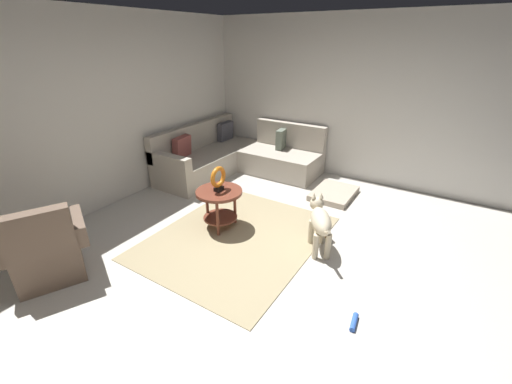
{
  "coord_description": "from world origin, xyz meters",
  "views": [
    {
      "loc": [
        -2.7,
        -1.38,
        2.31
      ],
      "look_at": [
        0.45,
        0.6,
        0.55
      ],
      "focal_mm": 22.9,
      "sensor_mm": 36.0,
      "label": 1
    }
  ],
  "objects_px": {
    "torus_sculpture": "(218,178)",
    "dog_bed_mat": "(334,193)",
    "armchair": "(46,252)",
    "dog": "(320,221)",
    "side_table": "(219,199)",
    "dog_toy_rope": "(354,322)",
    "dog_toy_ball": "(327,235)",
    "sectional_couch": "(236,157)"
  },
  "relations": [
    {
      "from": "torus_sculpture",
      "to": "dog_bed_mat",
      "type": "height_order",
      "value": "torus_sculpture"
    },
    {
      "from": "armchair",
      "to": "dog",
      "type": "height_order",
      "value": "armchair"
    },
    {
      "from": "side_table",
      "to": "torus_sculpture",
      "type": "relative_size",
      "value": 1.84
    },
    {
      "from": "torus_sculpture",
      "to": "dog_toy_rope",
      "type": "distance_m",
      "value": 2.25
    },
    {
      "from": "side_table",
      "to": "dog",
      "type": "height_order",
      "value": "dog"
    },
    {
      "from": "dog_toy_ball",
      "to": "dog_toy_rope",
      "type": "bearing_deg",
      "value": -149.16
    },
    {
      "from": "torus_sculpture",
      "to": "dog",
      "type": "bearing_deg",
      "value": -79.94
    },
    {
      "from": "sectional_couch",
      "to": "armchair",
      "type": "xyz_separation_m",
      "value": [
        -3.5,
        -0.11,
        0.03
      ]
    },
    {
      "from": "sectional_couch",
      "to": "dog_bed_mat",
      "type": "bearing_deg",
      "value": -90.36
    },
    {
      "from": "armchair",
      "to": "dog_bed_mat",
      "type": "height_order",
      "value": "armchair"
    },
    {
      "from": "armchair",
      "to": "dog_bed_mat",
      "type": "distance_m",
      "value": 3.95
    },
    {
      "from": "sectional_couch",
      "to": "dog_toy_ball",
      "type": "xyz_separation_m",
      "value": [
        -1.23,
        -2.29,
        -0.25
      ]
    },
    {
      "from": "armchair",
      "to": "dog_bed_mat",
      "type": "bearing_deg",
      "value": -1.68
    },
    {
      "from": "side_table",
      "to": "dog_bed_mat",
      "type": "height_order",
      "value": "side_table"
    },
    {
      "from": "sectional_couch",
      "to": "dog_bed_mat",
      "type": "distance_m",
      "value": 1.95
    },
    {
      "from": "dog",
      "to": "sectional_couch",
      "type": "bearing_deg",
      "value": 113.77
    },
    {
      "from": "side_table",
      "to": "dog",
      "type": "xyz_separation_m",
      "value": [
        0.23,
        -1.3,
        -0.04
      ]
    },
    {
      "from": "dog_toy_ball",
      "to": "dog_bed_mat",
      "type": "bearing_deg",
      "value": 16.11
    },
    {
      "from": "sectional_couch",
      "to": "armchair",
      "type": "bearing_deg",
      "value": -178.27
    },
    {
      "from": "dog_toy_ball",
      "to": "torus_sculpture",
      "type": "bearing_deg",
      "value": 111.11
    },
    {
      "from": "dog",
      "to": "dog_toy_ball",
      "type": "xyz_separation_m",
      "value": [
        0.28,
        -0.01,
        -0.34
      ]
    },
    {
      "from": "sectional_couch",
      "to": "dog_toy_rope",
      "type": "distance_m",
      "value": 3.87
    },
    {
      "from": "sectional_couch",
      "to": "dog",
      "type": "distance_m",
      "value": 2.73
    },
    {
      "from": "side_table",
      "to": "dog_toy_ball",
      "type": "distance_m",
      "value": 1.45
    },
    {
      "from": "side_table",
      "to": "dog_toy_ball",
      "type": "xyz_separation_m",
      "value": [
        0.51,
        -1.31,
        -0.37
      ]
    },
    {
      "from": "sectional_couch",
      "to": "side_table",
      "type": "relative_size",
      "value": 3.75
    },
    {
      "from": "torus_sculpture",
      "to": "dog_toy_ball",
      "type": "height_order",
      "value": "torus_sculpture"
    },
    {
      "from": "sectional_couch",
      "to": "armchair",
      "type": "height_order",
      "value": "same"
    },
    {
      "from": "side_table",
      "to": "dog_toy_ball",
      "type": "height_order",
      "value": "side_table"
    },
    {
      "from": "armchair",
      "to": "dog_toy_ball",
      "type": "height_order",
      "value": "armchair"
    },
    {
      "from": "armchair",
      "to": "dog_bed_mat",
      "type": "relative_size",
      "value": 1.23
    },
    {
      "from": "dog_bed_mat",
      "to": "dog",
      "type": "bearing_deg",
      "value": -167.16
    },
    {
      "from": "dog_toy_ball",
      "to": "dog_toy_rope",
      "type": "xyz_separation_m",
      "value": [
        -1.2,
        -0.71,
        -0.02
      ]
    },
    {
      "from": "sectional_couch",
      "to": "side_table",
      "type": "bearing_deg",
      "value": -150.67
    },
    {
      "from": "dog_toy_rope",
      "to": "dog",
      "type": "bearing_deg",
      "value": 38.24
    },
    {
      "from": "torus_sculpture",
      "to": "dog_toy_rope",
      "type": "relative_size",
      "value": 1.63
    },
    {
      "from": "torus_sculpture",
      "to": "dog",
      "type": "height_order",
      "value": "torus_sculpture"
    },
    {
      "from": "armchair",
      "to": "dog_toy_ball",
      "type": "relative_size",
      "value": 11.67
    },
    {
      "from": "side_table",
      "to": "dog",
      "type": "distance_m",
      "value": 1.32
    },
    {
      "from": "torus_sculpture",
      "to": "dog",
      "type": "xyz_separation_m",
      "value": [
        0.23,
        -1.3,
        -0.33
      ]
    },
    {
      "from": "sectional_couch",
      "to": "dog_bed_mat",
      "type": "relative_size",
      "value": 2.81
    },
    {
      "from": "dog_bed_mat",
      "to": "dog_toy_ball",
      "type": "bearing_deg",
      "value": -163.89
    }
  ]
}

